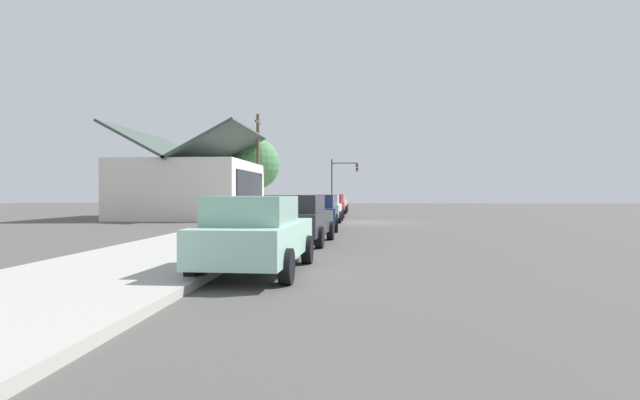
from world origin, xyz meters
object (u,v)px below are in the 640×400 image
Objects in this scene: car_navy at (316,212)px; car_silver at (326,208)px; car_cherry at (330,206)px; car_skyblue at (337,202)px; car_charcoal at (298,219)px; shade_tree at (254,164)px; fire_hydrant_red at (228,237)px; car_coral at (335,204)px; car_seafoam at (257,234)px; utility_pole_wooden at (258,163)px; traffic_light_main at (342,176)px.

car_silver is (6.71, 0.03, -0.00)m from car_navy.
car_skyblue is (12.79, 0.03, -0.00)m from car_cherry.
shade_tree is at bearing 18.45° from car_charcoal.
car_navy and car_skyblue have the same top height.
car_skyblue reaches higher than fire_hydrant_red.
car_navy is 1.03× the size of car_coral.
car_seafoam and car_cherry have the same top height.
car_cherry is 1.05× the size of car_skyblue.
car_skyblue is at bearing 0.80° from car_silver.
car_seafoam and car_coral have the same top height.
car_charcoal and car_silver have the same top height.
car_cherry is (12.64, 0.12, 0.00)m from car_navy.
car_charcoal is 1.02× the size of car_silver.
utility_pole_wooden is at bearing 13.09° from car_seafoam.
traffic_light_main is at bearing -19.74° from utility_pole_wooden.
car_silver is 0.88× the size of traffic_light_main.
car_skyblue is 0.88× the size of traffic_light_main.
car_cherry and car_coral have the same top height.
car_cherry is 1.02× the size of car_coral.
traffic_light_main is (23.58, -0.14, 2.68)m from car_silver.
car_coral is (6.84, -0.01, 0.00)m from car_cherry.
utility_pole_wooden is at bearing 35.64° from car_silver.
car_silver is (13.02, -0.04, -0.00)m from car_charcoal.
car_seafoam is 25.22m from car_cherry.
car_skyblue is at bearing -38.22° from shade_tree.
car_silver is 23.73m from traffic_light_main.
car_silver and car_coral have the same top height.
car_silver and car_cherry have the same top height.
car_navy reaches higher than fire_hydrant_red.
car_charcoal is 0.77× the size of shade_tree.
car_silver is 12.77m from car_coral.
car_charcoal is 3.60m from fire_hydrant_red.
car_skyblue is at bearing -2.49° from car_cherry.
shade_tree is (23.76, 6.38, 3.18)m from car_charcoal.
car_charcoal is 13.02m from car_silver.
shade_tree is at bearing 31.30° from car_silver.
traffic_light_main reaches higher than car_cherry.
utility_pole_wooden is at bearing 18.15° from car_charcoal.
shade_tree is 14.44m from traffic_light_main.
shade_tree reaches higher than car_cherry.
car_cherry is 0.93× the size of traffic_light_main.
fire_hydrant_red is (-16.30, 1.52, -0.32)m from car_silver.
fire_hydrant_red is (-39.88, 1.66, -2.99)m from traffic_light_main.
car_coral is 0.63× the size of utility_pole_wooden.
car_navy is at bearing -179.48° from car_skyblue.
car_navy is 0.80× the size of shade_tree.
car_charcoal is 18.95m from car_cherry.
utility_pole_wooden reaches higher than car_coral.
car_charcoal is at bearing -165.27° from utility_pole_wooden.
utility_pole_wooden reaches higher than car_skyblue.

